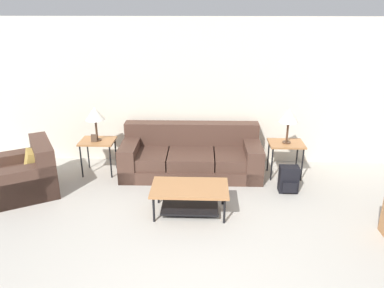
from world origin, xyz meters
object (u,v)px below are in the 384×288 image
(armchair, at_px, (27,175))
(side_table_left, at_px, (98,144))
(couch, at_px, (191,157))
(table_lamp_right, at_px, (289,116))
(coffee_table, at_px, (190,194))
(backpack, at_px, (289,180))
(side_table_right, at_px, (286,146))
(table_lamp_left, at_px, (95,114))

(armchair, distance_m, side_table_left, 1.22)
(couch, height_order, armchair, couch)
(side_table_left, distance_m, table_lamp_right, 3.25)
(couch, relative_size, coffee_table, 2.22)
(couch, relative_size, side_table_left, 3.95)
(coffee_table, relative_size, table_lamp_right, 1.83)
(table_lamp_right, bearing_deg, couch, 177.27)
(table_lamp_right, bearing_deg, backpack, -94.56)
(table_lamp_right, xyz_separation_m, backpack, (-0.05, -0.59, -0.86))
(armchair, xyz_separation_m, side_table_left, (0.93, 0.74, 0.25))
(couch, distance_m, armchair, 2.67)
(armchair, distance_m, side_table_right, 4.22)
(armchair, bearing_deg, table_lamp_right, 10.14)
(side_table_right, distance_m, backpack, 0.68)
(couch, relative_size, table_lamp_left, 4.07)
(coffee_table, relative_size, table_lamp_left, 1.83)
(side_table_left, bearing_deg, coffee_table, -38.11)
(couch, bearing_deg, side_table_right, -2.73)
(couch, bearing_deg, armchair, -162.14)
(backpack, bearing_deg, side_table_right, 85.44)
(couch, bearing_deg, coffee_table, -88.63)
(coffee_table, bearing_deg, backpack, 24.32)
(side_table_left, xyz_separation_m, side_table_right, (3.21, 0.00, 0.00))
(coffee_table, xyz_separation_m, backpack, (1.53, 0.69, -0.09))
(coffee_table, bearing_deg, couch, 91.37)
(coffee_table, bearing_deg, side_table_right, 39.22)
(side_table_left, relative_size, side_table_right, 1.00)
(armchair, bearing_deg, table_lamp_left, 38.43)
(backpack, bearing_deg, table_lamp_left, 169.36)
(side_table_right, bearing_deg, side_table_left, 180.00)
(armchair, xyz_separation_m, coffee_table, (2.57, -0.54, 0.01))
(armchair, bearing_deg, side_table_right, 10.14)
(table_lamp_left, bearing_deg, table_lamp_right, 0.00)
(couch, bearing_deg, table_lamp_right, -2.73)
(coffee_table, distance_m, side_table_left, 2.10)
(table_lamp_left, xyz_separation_m, table_lamp_right, (3.21, 0.00, 0.00))
(table_lamp_left, xyz_separation_m, backpack, (3.16, -0.59, -0.86))
(side_table_left, relative_size, backpack, 1.42)
(side_table_right, height_order, backpack, side_table_right)
(armchair, relative_size, table_lamp_right, 2.20)
(armchair, height_order, backpack, armchair)
(table_lamp_right, bearing_deg, armchair, -169.86)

